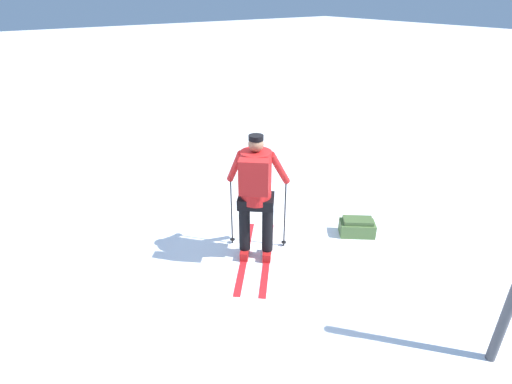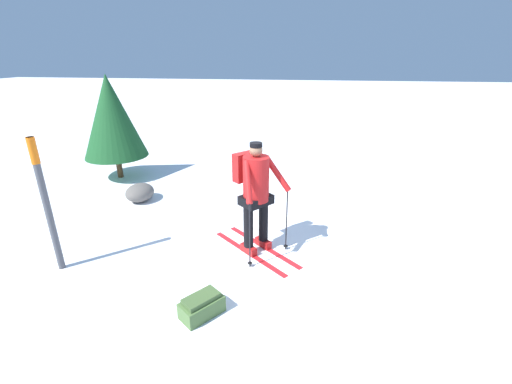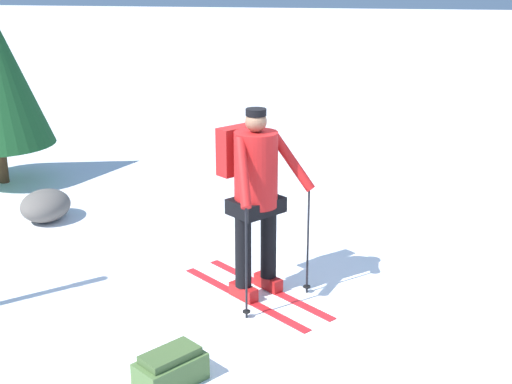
# 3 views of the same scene
# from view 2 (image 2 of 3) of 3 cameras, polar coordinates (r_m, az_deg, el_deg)

# --- Properties ---
(ground_plane) EXTENTS (80.00, 80.00, 0.00)m
(ground_plane) POSITION_cam_2_polar(r_m,az_deg,el_deg) (5.62, 0.39, -9.59)
(ground_plane) COLOR white
(skier) EXTENTS (1.40, 1.54, 1.77)m
(skier) POSITION_cam_2_polar(r_m,az_deg,el_deg) (5.17, -0.16, 0.48)
(skier) COLOR red
(skier) RESTS_ON ground_plane
(dropped_backpack) EXTENTS (0.58, 0.54, 0.27)m
(dropped_backpack) POSITION_cam_2_polar(r_m,az_deg,el_deg) (4.39, -9.03, -18.25)
(dropped_backpack) COLOR #4C6B38
(dropped_backpack) RESTS_ON ground_plane
(trail_marker) EXTENTS (0.11, 0.11, 1.97)m
(trail_marker) POSITION_cam_2_polar(r_m,az_deg,el_deg) (5.47, -31.76, -0.71)
(trail_marker) COLOR #4C4C51
(trail_marker) RESTS_ON ground_plane
(rock_boulder) EXTENTS (0.67, 0.57, 0.37)m
(rock_boulder) POSITION_cam_2_polar(r_m,az_deg,el_deg) (7.76, -18.78, -0.07)
(rock_boulder) COLOR #5B5651
(rock_boulder) RESTS_ON ground_plane
(pine_tree) EXTENTS (1.52, 1.52, 2.53)m
(pine_tree) POSITION_cam_2_polar(r_m,az_deg,el_deg) (9.16, -22.95, 11.48)
(pine_tree) COLOR #4C331E
(pine_tree) RESTS_ON ground_plane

